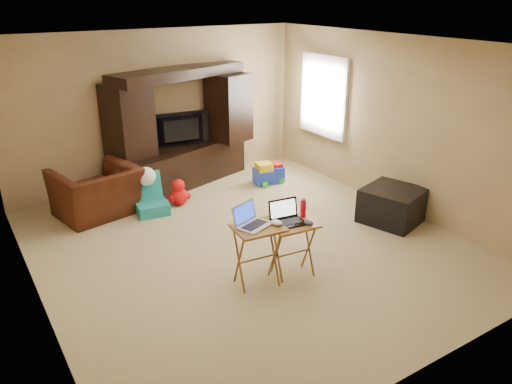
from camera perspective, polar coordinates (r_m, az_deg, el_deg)
floor at (r=6.47m, az=-0.96°, el=-6.01°), size 5.50×5.50×0.00m
ceiling at (r=5.73m, az=-1.12°, el=16.60°), size 5.50×5.50×0.00m
wall_back at (r=8.38m, az=-11.08°, el=9.31°), size 5.00×0.00×5.00m
wall_front at (r=4.08m, az=19.77°, el=-5.54°), size 5.00×0.00×5.00m
wall_left at (r=5.21m, az=-25.14°, el=-0.30°), size 0.00×5.50×5.50m
wall_right at (r=7.55m, az=15.49°, el=7.52°), size 0.00×5.50×5.50m
window_pane at (r=8.59m, az=7.82°, el=10.84°), size 0.00×1.20×1.20m
window_frame at (r=8.57m, az=7.72°, el=10.83°), size 0.06×1.14×1.34m
entertainment_center at (r=8.25m, az=-8.46°, el=7.22°), size 2.43×1.24×1.93m
television at (r=8.27m, az=-8.48°, el=6.98°), size 0.99×0.25×0.56m
recliner at (r=7.51m, az=-17.75°, el=-0.01°), size 1.27×1.16×0.71m
child_rocker at (r=7.39m, az=-11.92°, el=-0.26°), size 0.51×0.56×0.59m
plush_toy at (r=7.64m, az=-8.82°, el=0.01°), size 0.37×0.31×0.41m
push_toy at (r=8.42m, az=1.44°, el=2.25°), size 0.57×0.45×0.38m
ottoman at (r=7.27m, az=15.32°, el=-1.45°), size 0.94×0.94×0.48m
tray_table_left at (r=5.53m, az=0.27°, el=-7.21°), size 0.57×0.48×0.69m
tray_table_right at (r=5.66m, az=4.12°, el=-6.63°), size 0.55×0.46×0.67m
laptop_left at (r=5.32m, az=-0.17°, el=-2.80°), size 0.44×0.40×0.24m
laptop_right at (r=5.45m, az=3.79°, el=-2.47°), size 0.38×0.33×0.24m
mouse_left at (r=5.40m, az=2.38°, el=-3.52°), size 0.13×0.16×0.06m
mouse_right at (r=5.48m, az=6.07°, el=-3.46°), size 0.10×0.14×0.06m
water_bottle at (r=5.63m, az=5.40°, el=-1.87°), size 0.07×0.07×0.21m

